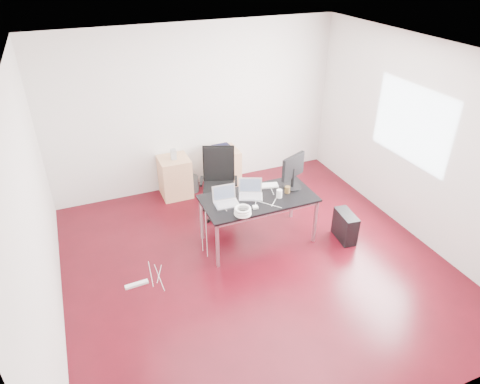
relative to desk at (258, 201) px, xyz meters
name	(u,v)px	position (x,y,z in m)	size (l,w,h in m)	color
room_shell	(260,173)	(-0.22, -0.49, 0.73)	(5.00, 5.00, 5.00)	#3A060E
desk	(258,201)	(0.00, 0.00, 0.00)	(1.60, 0.80, 0.73)	black
office_chair	(219,179)	(-0.26, 0.94, -0.07)	(0.62, 0.63, 1.08)	black
filing_cabinet_left	(175,177)	(-0.77, 1.73, -0.33)	(0.50, 0.50, 0.70)	tan
filing_cabinet_right	(224,168)	(0.12, 1.73, -0.33)	(0.50, 0.50, 0.70)	tan
pc_tower	(345,226)	(1.20, -0.47, -0.46)	(0.20, 0.45, 0.44)	black
wastebasket	(192,184)	(-0.48, 1.75, -0.54)	(0.24, 0.24, 0.28)	black
power_strip	(137,284)	(-1.86, -0.31, -0.66)	(0.30, 0.06, 0.04)	white
laptop_left	(226,200)	(-0.48, 0.04, 0.11)	(0.35, 0.27, 0.23)	silver
laptop_right	(251,192)	(-0.08, 0.09, 0.11)	(0.40, 0.36, 0.23)	silver
monitor	(293,170)	(0.58, 0.08, 0.34)	(0.43, 0.26, 0.51)	black
keyboard	(263,186)	(0.19, 0.26, 0.06)	(0.44, 0.14, 0.02)	white
cup_white	(279,194)	(0.27, -0.10, 0.11)	(0.08, 0.08, 0.12)	white
cup_brown	(287,190)	(0.44, -0.03, 0.10)	(0.08, 0.08, 0.10)	brown
cable_coil	(243,211)	(-0.37, -0.31, 0.11)	(0.24, 0.24, 0.11)	white
power_adapter	(255,207)	(-0.15, -0.23, 0.07)	(0.07, 0.07, 0.03)	white
speaker	(173,154)	(-0.77, 1.71, 0.11)	(0.09, 0.08, 0.18)	#9E9E9E
navy_garment	(222,148)	(0.08, 1.71, 0.07)	(0.30, 0.24, 0.09)	black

